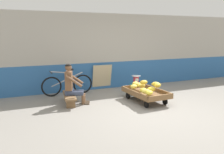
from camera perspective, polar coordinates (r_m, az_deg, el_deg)
The scene contains 11 objects.
ground_plane at distance 6.10m, azimuth 9.18°, elevation -8.36°, with size 80.00×80.00×0.00m, color gray.
back_wall at distance 8.49m, azimuth -1.41°, elevation 6.31°, with size 16.00×0.30×2.67m.
banana_cart at distance 6.91m, azimuth 8.27°, elevation -4.02°, with size 0.92×1.48×0.36m.
banana_pile at distance 6.78m, azimuth 8.05°, elevation -2.38°, with size 0.74×1.44×0.27m.
low_bench at distance 6.73m, azimuth -10.42°, elevation -4.83°, with size 0.44×1.13×0.27m.
vendor_seated at distance 6.64m, azimuth -9.77°, elevation -1.76°, with size 0.73×0.61×1.14m.
plastic_crate at distance 7.87m, azimuth 5.88°, elevation -2.83°, with size 0.36×0.28×0.30m.
weighing_scale at distance 7.81m, azimuth 5.93°, elevation -0.66°, with size 0.30×0.30×0.29m.
bicycle_near_left at distance 7.67m, azimuth -10.91°, elevation -1.78°, with size 1.66×0.48×0.86m.
sign_board at distance 8.32m, azimuth -2.46°, elevation -0.01°, with size 0.70×0.20×0.89m.
shopping_bag at distance 7.46m, azimuth 7.81°, elevation -3.87°, with size 0.18×0.12×0.24m, color #3370B7.
Camera 1 is at (-3.11, -4.87, 1.97)m, focal length 37.23 mm.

